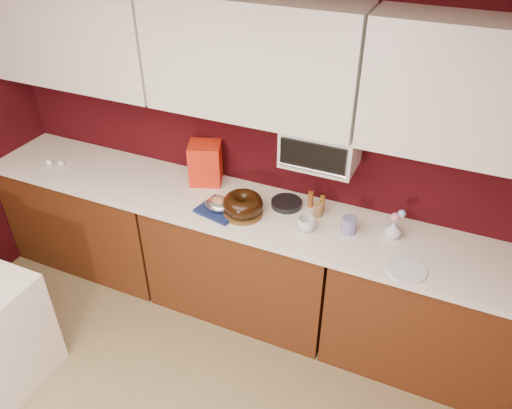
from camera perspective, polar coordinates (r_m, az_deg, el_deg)
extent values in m
cube|color=#36070B|center=(3.38, 0.72, 7.37)|extent=(4.00, 0.02, 2.50)
cube|color=#532810|center=(4.23, -17.92, -1.29)|extent=(1.31, 0.58, 0.86)
cube|color=#532810|center=(3.61, -1.33, -6.40)|extent=(1.31, 0.58, 0.86)
cube|color=#532810|center=(3.41, 19.88, -11.98)|extent=(1.31, 0.58, 0.86)
cube|color=white|center=(3.33, -1.44, -0.55)|extent=(4.00, 0.62, 0.04)
cube|color=white|center=(3.74, -20.49, 17.90)|extent=(1.31, 0.33, 0.70)
cube|color=white|center=(3.01, -0.49, 16.25)|extent=(1.31, 0.33, 0.70)
cube|color=white|center=(2.77, 26.06, 11.13)|extent=(1.31, 0.33, 0.70)
cube|color=white|center=(3.07, 7.44, 6.69)|extent=(0.45, 0.30, 0.25)
cube|color=black|center=(2.93, 6.49, 5.37)|extent=(0.40, 0.02, 0.18)
cylinder|color=silver|center=(2.96, 6.30, 3.97)|extent=(0.42, 0.02, 0.02)
cylinder|color=brown|center=(3.24, -1.51, -0.94)|extent=(0.34, 0.34, 0.02)
torus|color=black|center=(3.20, -1.52, 0.05)|extent=(0.32, 0.32, 0.11)
cube|color=navy|center=(3.28, -4.17, -0.58)|extent=(0.31, 0.28, 0.02)
ellipsoid|color=silver|center=(3.26, -4.20, 0.06)|extent=(0.22, 0.20, 0.07)
ellipsoid|color=#B07050|center=(3.24, -4.22, 0.42)|extent=(0.12, 0.11, 0.07)
cube|color=red|center=(3.53, -5.80, 4.73)|extent=(0.27, 0.26, 0.30)
cylinder|color=black|center=(3.33, 3.51, 0.13)|extent=(0.27, 0.27, 0.04)
imported|color=silver|center=(3.10, 5.78, -2.09)|extent=(0.13, 0.13, 0.11)
cylinder|color=navy|center=(3.11, 10.59, -2.36)|extent=(0.10, 0.10, 0.11)
imported|color=silver|center=(3.13, 15.41, -2.67)|extent=(0.10, 0.10, 0.13)
sphere|color=pink|center=(3.08, 15.65, -1.42)|extent=(0.06, 0.06, 0.06)
sphere|color=#91BEE9|center=(3.09, 16.32, -1.02)|extent=(0.05, 0.05, 0.05)
cylinder|color=white|center=(2.94, 16.86, -7.21)|extent=(0.25, 0.25, 0.01)
cylinder|color=brown|center=(3.31, 6.25, 0.59)|extent=(0.05, 0.05, 0.11)
cylinder|color=olive|center=(3.24, 7.12, -0.62)|extent=(0.08, 0.08, 0.09)
ellipsoid|color=white|center=(4.09, -22.60, 4.46)|extent=(0.07, 0.06, 0.04)
ellipsoid|color=white|center=(4.04, -21.42, 4.41)|extent=(0.06, 0.05, 0.05)
cylinder|color=brown|center=(3.28, 7.57, 0.11)|extent=(0.04, 0.04, 0.11)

